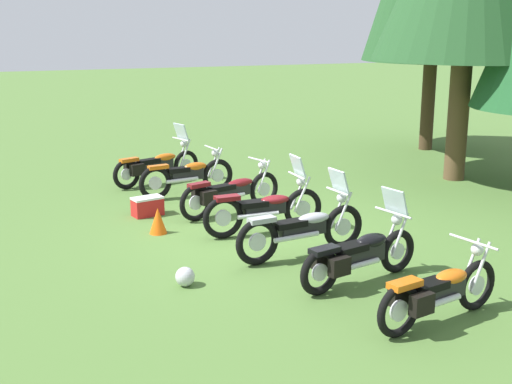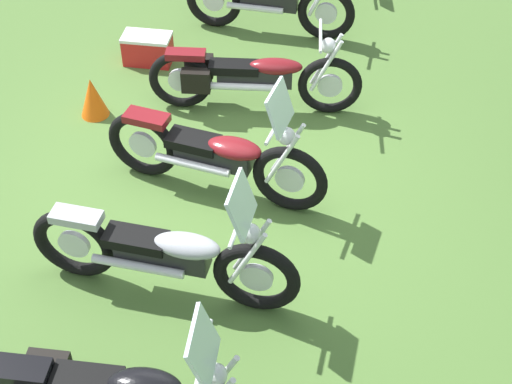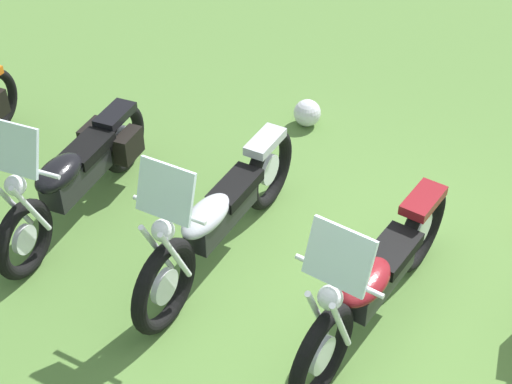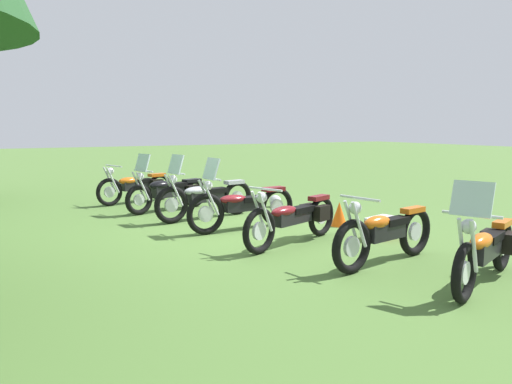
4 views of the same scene
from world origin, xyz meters
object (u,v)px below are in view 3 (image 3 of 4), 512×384
object	(u,v)px
motorcycle_3	(375,279)
motorcycle_4	(219,215)
dropped_helmet	(307,113)
motorcycle_5	(77,172)

from	to	relation	value
motorcycle_3	motorcycle_4	world-z (taller)	motorcycle_4
motorcycle_4	dropped_helmet	size ratio (longest dim) A/B	8.28
motorcycle_5	dropped_helmet	xyz separation A→B (m)	(-0.72, -2.45, -0.32)
dropped_helmet	motorcycle_4	bearing A→B (deg)	106.81
motorcycle_3	dropped_helmet	size ratio (longest dim) A/B	8.05
motorcycle_3	dropped_helmet	world-z (taller)	motorcycle_3
motorcycle_4	dropped_helmet	xyz separation A→B (m)	(0.64, -2.13, -0.33)
motorcycle_3	motorcycle_4	distance (m)	1.37
motorcycle_5	motorcycle_4	bearing A→B (deg)	87.08
motorcycle_5	dropped_helmet	distance (m)	2.57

